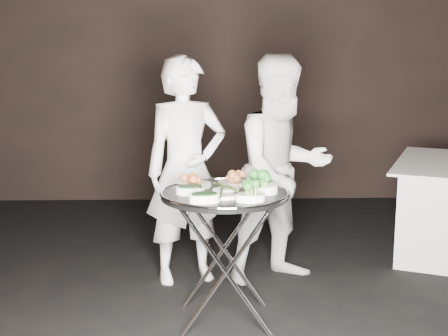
{
  "coord_description": "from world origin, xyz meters",
  "views": [
    {
      "loc": [
        -0.2,
        -3.28,
        1.71
      ],
      "look_at": [
        -0.08,
        0.51,
        0.95
      ],
      "focal_mm": 50.0,
      "sensor_mm": 36.0,
      "label": 1
    }
  ],
  "objects_px": {
    "tray_stand": "(225,252)",
    "serving_tray": "(225,194)",
    "waiter_left": "(186,171)",
    "waiter_right": "(283,170)"
  },
  "relations": [
    {
      "from": "serving_tray",
      "to": "waiter_right",
      "type": "bearing_deg",
      "value": 58.29
    },
    {
      "from": "serving_tray",
      "to": "waiter_right",
      "type": "distance_m",
      "value": 0.83
    },
    {
      "from": "tray_stand",
      "to": "waiter_left",
      "type": "xyz_separation_m",
      "value": [
        -0.25,
        0.73,
        0.36
      ]
    },
    {
      "from": "serving_tray",
      "to": "waiter_left",
      "type": "distance_m",
      "value": 0.78
    },
    {
      "from": "waiter_left",
      "to": "serving_tray",
      "type": "bearing_deg",
      "value": -89.63
    },
    {
      "from": "waiter_left",
      "to": "waiter_right",
      "type": "height_order",
      "value": "waiter_right"
    },
    {
      "from": "waiter_right",
      "to": "waiter_left",
      "type": "bearing_deg",
      "value": 153.26
    },
    {
      "from": "tray_stand",
      "to": "serving_tray",
      "type": "relative_size",
      "value": 1.04
    },
    {
      "from": "waiter_left",
      "to": "waiter_right",
      "type": "bearing_deg",
      "value": -20.87
    },
    {
      "from": "tray_stand",
      "to": "waiter_right",
      "type": "distance_m",
      "value": 0.91
    }
  ]
}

